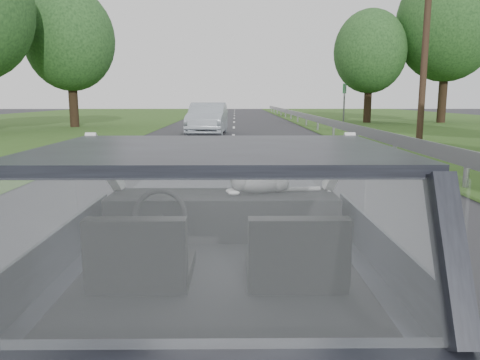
{
  "coord_description": "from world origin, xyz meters",
  "views": [
    {
      "loc": [
        0.09,
        -2.6,
        1.67
      ],
      "look_at": [
        0.12,
        0.52,
        1.12
      ],
      "focal_mm": 35.0,
      "sensor_mm": 36.0,
      "label": 1
    }
  ],
  "objects_px": {
    "cat": "(261,182)",
    "other_car": "(208,119)",
    "subject_car": "(220,262)",
    "utility_pole": "(425,44)",
    "highway_sign": "(344,104)"
  },
  "relations": [
    {
      "from": "highway_sign",
      "to": "cat",
      "type": "bearing_deg",
      "value": -80.55
    },
    {
      "from": "cat",
      "to": "highway_sign",
      "type": "bearing_deg",
      "value": 61.54
    },
    {
      "from": "cat",
      "to": "utility_pole",
      "type": "xyz_separation_m",
      "value": [
        6.53,
        13.73,
        2.47
      ]
    },
    {
      "from": "other_car",
      "to": "utility_pole",
      "type": "bearing_deg",
      "value": -25.74
    },
    {
      "from": "cat",
      "to": "other_car",
      "type": "relative_size",
      "value": 0.12
    },
    {
      "from": "subject_car",
      "to": "cat",
      "type": "xyz_separation_m",
      "value": [
        0.27,
        0.66,
        0.35
      ]
    },
    {
      "from": "subject_car",
      "to": "other_car",
      "type": "bearing_deg",
      "value": 93.55
    },
    {
      "from": "other_car",
      "to": "utility_pole",
      "type": "distance_m",
      "value": 9.47
    },
    {
      "from": "cat",
      "to": "utility_pole",
      "type": "height_order",
      "value": "utility_pole"
    },
    {
      "from": "subject_car",
      "to": "cat",
      "type": "distance_m",
      "value": 0.79
    },
    {
      "from": "subject_car",
      "to": "cat",
      "type": "relative_size",
      "value": 7.48
    },
    {
      "from": "subject_car",
      "to": "utility_pole",
      "type": "height_order",
      "value": "utility_pole"
    },
    {
      "from": "subject_car",
      "to": "highway_sign",
      "type": "height_order",
      "value": "highway_sign"
    },
    {
      "from": "cat",
      "to": "subject_car",
      "type": "bearing_deg",
      "value": -126.69
    },
    {
      "from": "cat",
      "to": "highway_sign",
      "type": "height_order",
      "value": "highway_sign"
    }
  ]
}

